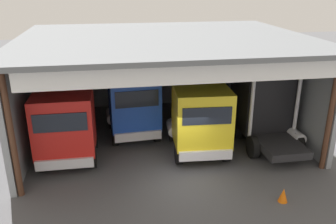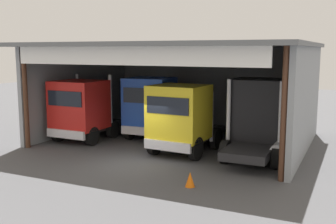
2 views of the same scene
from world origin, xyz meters
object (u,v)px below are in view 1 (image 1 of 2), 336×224
at_px(traffic_cone, 283,195).
at_px(truck_blue_left_bay, 133,105).
at_px(truck_yellow_center_left_bay, 199,120).
at_px(truck_black_yard_outside, 264,106).
at_px(tool_cart, 241,100).
at_px(truck_red_right_bay, 65,126).
at_px(oil_drum, 152,102).

bearing_deg(traffic_cone, truck_blue_left_bay, 126.87).
bearing_deg(truck_yellow_center_left_bay, truck_black_yard_outside, -163.67).
bearing_deg(tool_cart, truck_yellow_center_left_bay, -126.14).
height_order(truck_yellow_center_left_bay, tool_cart, truck_yellow_center_left_bay).
bearing_deg(truck_red_right_bay, oil_drum, -125.80).
bearing_deg(truck_blue_left_bay, traffic_cone, 123.34).
bearing_deg(truck_blue_left_bay, truck_black_yard_outside, 162.11).
bearing_deg(truck_blue_left_bay, truck_yellow_center_left_bay, 136.31).
height_order(truck_blue_left_bay, truck_yellow_center_left_bay, truck_blue_left_bay).
distance_m(truck_blue_left_bay, truck_yellow_center_left_bay, 3.81).
relative_size(tool_cart, traffic_cone, 1.79).
relative_size(truck_blue_left_bay, truck_black_yard_outside, 0.99).
height_order(oil_drum, tool_cart, tool_cart).
xyz_separation_m(truck_blue_left_bay, oil_drum, (1.48, 4.16, -1.39)).
height_order(tool_cart, traffic_cone, tool_cart).
relative_size(truck_red_right_bay, oil_drum, 4.81).
relative_size(truck_blue_left_bay, tool_cart, 4.76).
bearing_deg(truck_red_right_bay, tool_cart, -150.64).
bearing_deg(traffic_cone, oil_drum, 108.31).
bearing_deg(truck_black_yard_outside, truck_blue_left_bay, 165.13).
height_order(truck_red_right_bay, oil_drum, truck_red_right_bay).
distance_m(truck_yellow_center_left_bay, oil_drum, 6.89).
height_order(truck_red_right_bay, truck_yellow_center_left_bay, truck_red_right_bay).
bearing_deg(truck_yellow_center_left_bay, oil_drum, -74.20).
xyz_separation_m(truck_black_yard_outside, tool_cart, (0.88, 5.26, -1.43)).
bearing_deg(oil_drum, traffic_cone, -71.69).
bearing_deg(oil_drum, truck_blue_left_bay, -109.57).
bearing_deg(tool_cart, truck_red_right_bay, -151.08).
distance_m(oil_drum, tool_cart, 5.89).
height_order(truck_black_yard_outside, traffic_cone, truck_black_yard_outside).
bearing_deg(truck_yellow_center_left_bay, truck_red_right_bay, 1.25).
relative_size(truck_red_right_bay, truck_blue_left_bay, 0.90).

